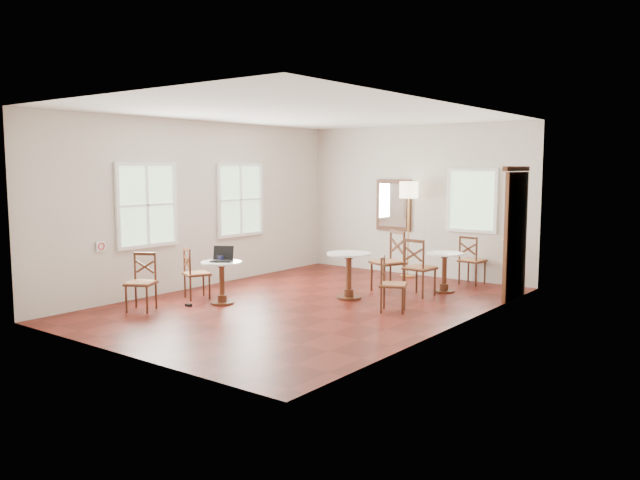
# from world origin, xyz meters

# --- Properties ---
(ground) EXTENTS (7.00, 7.00, 0.00)m
(ground) POSITION_xyz_m (0.00, 0.00, 0.00)
(ground) COLOR #56150E
(ground) RESTS_ON ground
(room_shell) EXTENTS (5.02, 7.02, 3.01)m
(room_shell) POSITION_xyz_m (-0.06, 0.27, 1.89)
(room_shell) COLOR beige
(room_shell) RESTS_ON ground
(cafe_table_near) EXTENTS (0.65, 0.65, 0.69)m
(cafe_table_near) POSITION_xyz_m (-1.09, -0.86, 0.42)
(cafe_table_near) COLOR #442111
(cafe_table_near) RESTS_ON ground
(cafe_table_mid) EXTENTS (0.73, 0.73, 0.77)m
(cafe_table_mid) POSITION_xyz_m (0.29, 0.70, 0.48)
(cafe_table_mid) COLOR #442111
(cafe_table_mid) RESTS_ON ground
(cafe_table_back) EXTENTS (0.66, 0.66, 0.70)m
(cafe_table_back) POSITION_xyz_m (1.30, 2.18, 0.43)
(cafe_table_back) COLOR #442111
(cafe_table_back) RESTS_ON ground
(chair_near_a) EXTENTS (0.52, 0.52, 0.85)m
(chair_near_a) POSITION_xyz_m (-1.75, -0.82, 0.43)
(chair_near_a) COLOR #442111
(chair_near_a) RESTS_ON ground
(chair_near_b) EXTENTS (0.55, 0.55, 0.88)m
(chair_near_b) POSITION_xyz_m (-1.73, -1.91, 0.44)
(chair_near_b) COLOR #442111
(chair_near_b) RESTS_ON ground
(chair_mid_a) EXTENTS (0.49, 0.49, 0.98)m
(chair_mid_a) POSITION_xyz_m (1.10, 1.62, 0.49)
(chair_mid_a) COLOR #442111
(chair_mid_a) RESTS_ON ground
(chair_mid_b) EXTENTS (0.51, 0.51, 0.85)m
(chair_mid_b) POSITION_xyz_m (1.34, 0.33, 0.42)
(chair_mid_b) COLOR #442111
(chair_mid_b) RESTS_ON ground
(chair_back_a) EXTENTS (0.45, 0.45, 0.91)m
(chair_back_a) POSITION_xyz_m (1.36, 3.19, 0.45)
(chair_back_a) COLOR #442111
(chair_back_a) RESTS_ON ground
(chair_back_b) EXTENTS (0.65, 0.65, 1.07)m
(chair_back_b) POSITION_xyz_m (0.49, 1.65, 0.53)
(chair_back_b) COLOR #442111
(chair_back_b) RESTS_ON ground
(floor_lamp) EXTENTS (0.37, 0.37, 1.90)m
(floor_lamp) POSITION_xyz_m (0.02, 3.15, 1.61)
(floor_lamp) COLOR #BF8C3F
(floor_lamp) RESTS_ON ground
(laptop) EXTENTS (0.42, 0.40, 0.23)m
(laptop) POSITION_xyz_m (-1.11, -0.81, 0.74)
(laptop) COLOR black
(laptop) RESTS_ON cafe_table_near
(mouse) EXTENTS (0.11, 0.08, 0.04)m
(mouse) POSITION_xyz_m (-1.08, -0.99, 0.71)
(mouse) COLOR black
(mouse) RESTS_ON cafe_table_near
(navy_mug) EXTENTS (0.10, 0.07, 0.08)m
(navy_mug) POSITION_xyz_m (-1.14, -0.82, 0.73)
(navy_mug) COLOR #101036
(navy_mug) RESTS_ON cafe_table_near
(water_glass) EXTENTS (0.07, 0.07, 0.11)m
(water_glass) POSITION_xyz_m (-1.06, -0.94, 0.74)
(water_glass) COLOR white
(water_glass) RESTS_ON cafe_table_near
(power_adapter) EXTENTS (0.10, 0.06, 0.04)m
(power_adapter) POSITION_xyz_m (-1.38, -1.30, 0.02)
(power_adapter) COLOR black
(power_adapter) RESTS_ON ground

